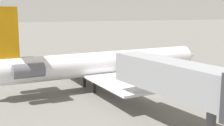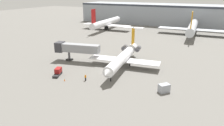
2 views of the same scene
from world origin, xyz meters
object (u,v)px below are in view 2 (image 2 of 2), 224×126
parked_airliner_west_mid (193,27)px  traffic_cone_near (65,80)px  baggage_tug_lead (58,72)px  cargo_container_uld (164,88)px  parked_airliner_west_end (106,23)px  regional_jet (124,57)px  ground_crew_marshaller (85,77)px  jet_bridge (74,48)px

parked_airliner_west_mid → traffic_cone_near: bearing=-105.5°
baggage_tug_lead → cargo_container_uld: (28.33, 3.05, 0.13)m
parked_airliner_west_end → parked_airliner_west_mid: parked_airliner_west_mid is taller
parked_airliner_west_end → regional_jet: bearing=-56.6°
ground_crew_marshaller → parked_airliner_west_mid: (16.68, 74.21, 3.45)m
regional_jet → traffic_cone_near: 19.25m
cargo_container_uld → parked_airliner_west_mid: parked_airliner_west_mid is taller
regional_jet → cargo_container_uld: (15.03, -11.25, -2.23)m
jet_bridge → parked_airliner_west_end: parked_airliner_west_end is taller
baggage_tug_lead → regional_jet: bearing=47.1°
ground_crew_marshaller → parked_airliner_west_mid: parked_airliner_west_mid is taller
traffic_cone_near → parked_airliner_west_mid: size_ratio=0.01×
regional_jet → baggage_tug_lead: (-13.30, -14.31, -2.36)m
jet_bridge → cargo_container_uld: bearing=-16.0°
traffic_cone_near → jet_bridge: bearing=117.0°
ground_crew_marshaller → traffic_cone_near: (-4.66, -2.68, -0.58)m
jet_bridge → ground_crew_marshaller: jet_bridge is taller
regional_jet → baggage_tug_lead: bearing=-132.9°
baggage_tug_lead → cargo_container_uld: cargo_container_uld is taller
traffic_cone_near → ground_crew_marshaller: bearing=29.9°
parked_airliner_west_end → baggage_tug_lead: bearing=-72.2°
baggage_tug_lead → parked_airliner_west_mid: parked_airliner_west_mid is taller
jet_bridge → baggage_tug_lead: 12.97m
ground_crew_marshaller → baggage_tug_lead: baggage_tug_lead is taller
regional_jet → jet_bridge: (-16.50, -2.23, 1.12)m
ground_crew_marshaller → baggage_tug_lead: bearing=-178.0°
ground_crew_marshaller → parked_airliner_west_mid: 76.14m
regional_jet → parked_airliner_west_mid: parked_airliner_west_mid is taller
ground_crew_marshaller → baggage_tug_lead: (-8.82, -0.30, -0.02)m
regional_jet → baggage_tug_lead: 19.68m
cargo_container_uld → parked_airliner_west_mid: 71.59m
jet_bridge → baggage_tug_lead: bearing=-75.2°
baggage_tug_lead → parked_airliner_west_end: parked_airliner_west_end is taller
traffic_cone_near → parked_airliner_west_end: bearing=110.3°
ground_crew_marshaller → cargo_container_uld: (19.52, 2.75, 0.11)m
jet_bridge → cargo_container_uld: 32.96m
traffic_cone_near → parked_airliner_west_mid: bearing=74.5°
ground_crew_marshaller → parked_airliner_west_end: parked_airliner_west_end is taller
jet_bridge → ground_crew_marshaller: (12.01, -11.77, -3.46)m
ground_crew_marshaller → cargo_container_uld: cargo_container_uld is taller
baggage_tug_lead → traffic_cone_near: (4.16, -2.38, -0.56)m
ground_crew_marshaller → cargo_container_uld: bearing=8.0°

